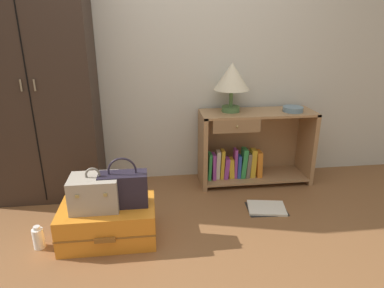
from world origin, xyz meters
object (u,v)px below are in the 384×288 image
at_px(bowl, 293,109).
at_px(train_case, 95,192).
at_px(handbag, 124,189).
at_px(table_lamp, 232,78).
at_px(open_book_on_floor, 267,208).
at_px(bottle, 38,238).
at_px(bookshelf, 250,148).
at_px(suitcase_large, 109,222).
at_px(wardrobe, 37,80).

distance_m(bowl, train_case, 1.95).
bearing_deg(bowl, handbag, -153.42).
xyz_separation_m(table_lamp, open_book_on_floor, (0.20, -0.60, -1.02)).
xyz_separation_m(handbag, bottle, (-0.61, -0.06, -0.32)).
bearing_deg(train_case, open_book_on_floor, 11.17).
xyz_separation_m(bookshelf, train_case, (-1.37, -0.84, 0.05)).
bearing_deg(handbag, suitcase_large, -178.33).
xyz_separation_m(bookshelf, bowl, (0.38, -0.05, 0.40)).
xyz_separation_m(bowl, handbag, (-1.55, -0.77, -0.34)).
distance_m(table_lamp, open_book_on_floor, 1.20).
height_order(bowl, suitcase_large, bowl).
bearing_deg(bottle, table_lamp, 29.97).
distance_m(suitcase_large, bottle, 0.49).
xyz_separation_m(suitcase_large, train_case, (-0.07, -0.01, 0.26)).
bearing_deg(suitcase_large, handbag, 1.67).
bearing_deg(suitcase_large, bookshelf, 32.59).
bearing_deg(handbag, wardrobe, 132.59).
height_order(bookshelf, suitcase_large, bookshelf).
relative_size(bookshelf, suitcase_large, 1.59).
xyz_separation_m(bowl, open_book_on_floor, (-0.38, -0.52, -0.73)).
xyz_separation_m(suitcase_large, bottle, (-0.48, -0.05, -0.06)).
bearing_deg(table_lamp, bottle, -150.03).
height_order(suitcase_large, handbag, handbag).
height_order(train_case, open_book_on_floor, train_case).
bearing_deg(bottle, train_case, 5.46).
bearing_deg(wardrobe, handbag, -47.41).
height_order(bookshelf, bottle, bookshelf).
height_order(bottle, open_book_on_floor, bottle).
xyz_separation_m(bookshelf, table_lamp, (-0.21, 0.02, 0.69)).
bearing_deg(table_lamp, bowl, -7.32).
relative_size(train_case, handbag, 0.91).
relative_size(wardrobe, open_book_on_floor, 6.00).
xyz_separation_m(train_case, handbag, (0.20, 0.02, 0.01)).
distance_m(wardrobe, suitcase_large, 1.35).
bearing_deg(suitcase_large, bottle, -173.63).
bearing_deg(suitcase_large, bowl, 24.94).
xyz_separation_m(train_case, open_book_on_floor, (1.37, 0.27, -0.38)).
bearing_deg(bowl, suitcase_large, -155.06).
distance_m(wardrobe, open_book_on_floor, 2.22).
height_order(wardrobe, handbag, wardrobe).
relative_size(train_case, open_book_on_floor, 0.95).
height_order(table_lamp, open_book_on_floor, table_lamp).
xyz_separation_m(bookshelf, bottle, (-1.78, -0.88, -0.27)).
bearing_deg(open_book_on_floor, suitcase_large, -168.85).
bearing_deg(open_book_on_floor, handbag, -167.86).
height_order(table_lamp, bowl, table_lamp).
relative_size(wardrobe, table_lamp, 4.65).
bearing_deg(handbag, table_lamp, 41.39).
bearing_deg(train_case, bookshelf, 31.63).
height_order(bowl, open_book_on_floor, bowl).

